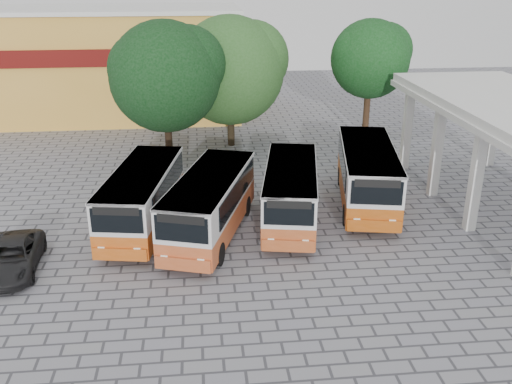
{
  "coord_description": "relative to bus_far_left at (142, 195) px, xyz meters",
  "views": [
    {
      "loc": [
        -4.24,
        -20.59,
        11.14
      ],
      "look_at": [
        -1.71,
        3.66,
        1.5
      ],
      "focal_mm": 40.0,
      "sensor_mm": 36.0,
      "label": 1
    }
  ],
  "objects": [
    {
      "name": "bus_centre_right",
      "position": [
        6.74,
        -0.02,
        -0.03
      ],
      "size": [
        3.6,
        7.83,
        2.7
      ],
      "rotation": [
        0.0,
        0.0,
        -0.18
      ],
      "color": "#A94A1E",
      "rests_on": "ground"
    },
    {
      "name": "tree_middle",
      "position": [
        4.86,
        12.7,
        3.61
      ],
      "size": [
        7.32,
        6.97,
        8.46
      ],
      "color": "black",
      "rests_on": "ground"
    },
    {
      "name": "parked_car",
      "position": [
        -4.84,
        -3.49,
        -1.0
      ],
      "size": [
        2.28,
        4.44,
        1.2
      ],
      "primitive_type": "imported",
      "rotation": [
        0.0,
        0.0,
        0.07
      ],
      "color": "black",
      "rests_on": "ground"
    },
    {
      "name": "bus_centre_left",
      "position": [
        3.0,
        -1.17,
        0.02
      ],
      "size": [
        4.56,
        8.24,
        2.8
      ],
      "rotation": [
        0.0,
        0.0,
        -0.3
      ],
      "color": "#B14C22",
      "rests_on": "ground"
    },
    {
      "name": "bus_far_right",
      "position": [
        10.84,
        1.68,
        0.11
      ],
      "size": [
        4.01,
        8.55,
        2.95
      ],
      "rotation": [
        0.0,
        0.0,
        -0.19
      ],
      "color": "#A8470B",
      "rests_on": "ground"
    },
    {
      "name": "bus_far_left",
      "position": [
        0.0,
        0.0,
        0.0
      ],
      "size": [
        3.57,
        7.97,
        2.76
      ],
      "rotation": [
        0.0,
        0.0,
        -0.17
      ],
      "color": "#B74D11",
      "rests_on": "ground"
    },
    {
      "name": "shophouse_block",
      "position": [
        -4.14,
        22.46,
        2.56
      ],
      "size": [
        20.4,
        10.4,
        8.3
      ],
      "color": "gold",
      "rests_on": "ground"
    },
    {
      "name": "tree_left",
      "position": [
        0.9,
        9.09,
        3.91
      ],
      "size": [
        6.73,
        6.41,
        8.5
      ],
      "color": "black",
      "rests_on": "ground"
    },
    {
      "name": "ground",
      "position": [
        6.86,
        -3.53,
        -1.6
      ],
      "size": [
        90.0,
        90.0,
        0.0
      ],
      "primitive_type": "plane",
      "color": "gray",
      "rests_on": "ground"
    },
    {
      "name": "tree_right",
      "position": [
        13.69,
        11.64,
        4.29
      ],
      "size": [
        5.26,
        5.01,
        8.23
      ],
      "color": "#422B1B",
      "rests_on": "ground"
    }
  ]
}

